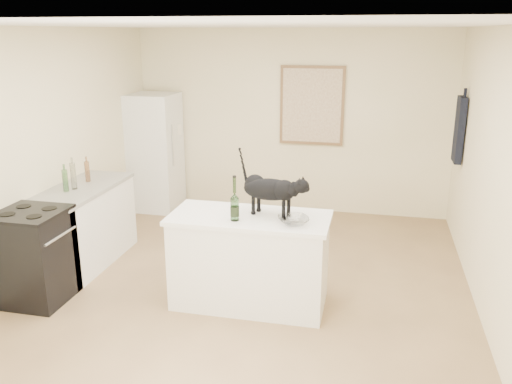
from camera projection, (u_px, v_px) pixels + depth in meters
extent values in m
plane|color=#9E7D54|center=(245.00, 292.00, 5.41)|extent=(5.50, 5.50, 0.00)
plane|color=white|center=(243.00, 25.00, 4.66)|extent=(5.50, 5.50, 0.00)
plane|color=#F9E9C0|center=(291.00, 122.00, 7.60)|extent=(4.50, 0.00, 4.50)
plane|color=#F9E9C0|center=(101.00, 311.00, 2.47)|extent=(4.50, 0.00, 4.50)
plane|color=#F9E9C0|center=(34.00, 157.00, 5.51)|extent=(0.00, 5.50, 5.50)
plane|color=#F9E9C0|center=(498.00, 183.00, 4.56)|extent=(0.00, 5.50, 5.50)
cube|color=white|center=(250.00, 262.00, 5.08)|extent=(1.44, 0.67, 0.86)
cube|color=white|center=(250.00, 218.00, 4.95)|extent=(1.50, 0.70, 0.04)
cube|color=white|center=(84.00, 227.00, 5.98)|extent=(0.60, 1.40, 0.86)
cube|color=gray|center=(80.00, 189.00, 5.85)|extent=(0.62, 1.44, 0.04)
cube|color=black|center=(35.00, 257.00, 5.14)|extent=(0.60, 0.60, 0.90)
cube|color=white|center=(154.00, 152.00, 7.77)|extent=(0.68, 0.68, 1.70)
cube|color=brown|center=(312.00, 106.00, 7.44)|extent=(0.90, 0.03, 1.10)
cube|color=beige|center=(312.00, 106.00, 7.42)|extent=(0.82, 0.00, 1.02)
cube|color=black|center=(459.00, 130.00, 6.45)|extent=(0.08, 0.34, 0.80)
cylinder|color=#215020|center=(235.00, 201.00, 4.77)|extent=(0.09, 0.09, 0.37)
imported|color=silver|center=(293.00, 221.00, 4.72)|extent=(0.35, 0.35, 0.07)
cube|color=white|center=(179.00, 130.00, 7.72)|extent=(0.04, 0.12, 0.15)
cylinder|color=#226325|center=(65.00, 181.00, 5.65)|extent=(0.06, 0.06, 0.24)
cylinder|color=brown|center=(87.00, 172.00, 6.04)|extent=(0.06, 0.06, 0.23)
cylinder|color=gray|center=(73.00, 176.00, 5.75)|extent=(0.06, 0.06, 0.29)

